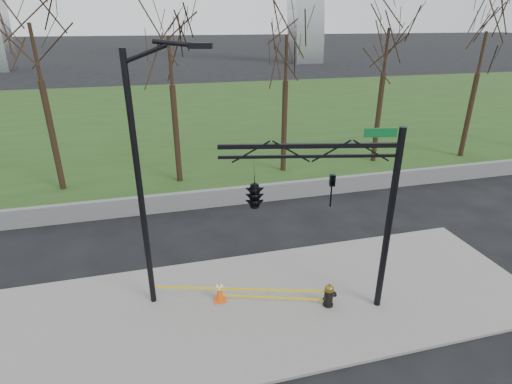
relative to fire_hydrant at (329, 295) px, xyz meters
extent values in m
plane|color=black|center=(-1.82, 0.59, -0.48)|extent=(500.00, 500.00, 0.00)
cube|color=slate|center=(-1.82, 0.59, -0.43)|extent=(18.00, 6.00, 0.10)
cube|color=#223E16|center=(-1.82, 30.59, -0.45)|extent=(120.00, 40.00, 0.06)
cube|color=#59595B|center=(-1.82, 8.59, -0.03)|extent=(60.00, 0.30, 0.90)
cylinder|color=black|center=(-0.01, 0.00, -0.35)|extent=(0.34, 0.34, 0.06)
cylinder|color=black|center=(-0.01, 0.00, -0.09)|extent=(0.26, 0.26, 0.59)
cylinder|color=black|center=(0.19, 0.05, -0.04)|extent=(0.23, 0.20, 0.16)
cylinder|color=black|center=(-0.16, -0.04, -0.07)|extent=(0.12, 0.12, 0.10)
cylinder|color=brown|center=(-0.01, 0.00, 0.23)|extent=(0.30, 0.30, 0.06)
ellipsoid|color=brown|center=(-0.01, 0.00, 0.29)|extent=(0.28, 0.28, 0.21)
cylinder|color=brown|center=(-0.01, 0.00, 0.41)|extent=(0.06, 0.06, 0.08)
cube|color=#E0500B|center=(-3.37, 1.13, -0.36)|extent=(0.39, 0.39, 0.04)
cone|color=#E0500B|center=(-3.37, 1.13, 0.01)|extent=(0.30, 0.30, 0.70)
cylinder|color=white|center=(-3.37, 1.13, 0.14)|extent=(0.22, 0.22, 0.11)
cylinder|color=black|center=(-5.50, 1.67, 3.52)|extent=(0.18, 0.18, 8.00)
cylinder|color=black|center=(-4.98, 1.50, 7.37)|extent=(1.24, 0.50, 0.56)
cylinder|color=black|center=(-4.17, 1.24, 7.62)|extent=(1.19, 0.48, 0.22)
cube|color=black|center=(-3.59, 1.06, 7.57)|extent=(0.64, 0.39, 0.14)
cylinder|color=black|center=(1.56, -0.36, 2.52)|extent=(0.20, 0.20, 6.00)
cube|color=black|center=(-0.88, 0.19, 5.02)|extent=(4.91, 1.21, 0.12)
cube|color=black|center=(-0.88, 0.19, 4.72)|extent=(4.90, 1.17, 0.08)
cube|color=#0C5926|center=(0.98, -0.23, 5.37)|extent=(0.89, 0.24, 0.25)
imported|color=black|center=(-0.19, 0.04, 3.67)|extent=(0.20, 0.23, 1.00)
imported|color=black|center=(-2.34, 0.52, 3.67)|extent=(1.06, 2.54, 1.00)
cube|color=yellow|center=(-2.76, 0.83, 0.16)|extent=(5.49, 1.67, 0.08)
cube|color=yellow|center=(-1.69, 0.56, -0.18)|extent=(3.36, 1.13, 0.08)
camera|label=1|loc=(-4.91, -9.55, 8.17)|focal=28.02mm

